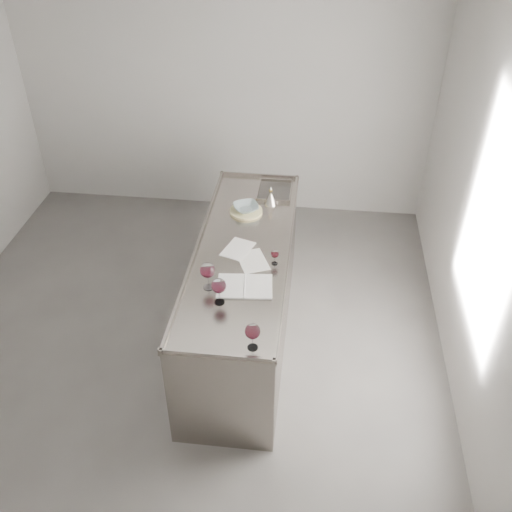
# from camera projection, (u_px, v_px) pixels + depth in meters

# --- Properties ---
(room_shell) EXTENTS (4.54, 5.04, 2.84)m
(room_shell) POSITION_uv_depth(u_px,v_px,m) (167.00, 216.00, 4.11)
(room_shell) COLOR #504E4B
(room_shell) RESTS_ON ground
(counter) EXTENTS (0.77, 2.42, 0.97)m
(counter) POSITION_uv_depth(u_px,v_px,m) (243.00, 293.00, 4.86)
(counter) COLOR gray
(counter) RESTS_ON ground
(wine_glass_left) EXTENTS (0.11, 0.11, 0.22)m
(wine_glass_left) POSITION_uv_depth(u_px,v_px,m) (208.00, 271.00, 4.09)
(wine_glass_left) COLOR white
(wine_glass_left) RESTS_ON counter
(wine_glass_middle) EXTENTS (0.11, 0.11, 0.21)m
(wine_glass_middle) POSITION_uv_depth(u_px,v_px,m) (219.00, 286.00, 3.97)
(wine_glass_middle) COLOR white
(wine_glass_middle) RESTS_ON counter
(wine_glass_right) EXTENTS (0.10, 0.10, 0.20)m
(wine_glass_right) POSITION_uv_depth(u_px,v_px,m) (253.00, 332.00, 3.61)
(wine_glass_right) COLOR white
(wine_glass_right) RESTS_ON counter
(wine_glass_small) EXTENTS (0.06, 0.06, 0.13)m
(wine_glass_small) POSITION_uv_depth(u_px,v_px,m) (275.00, 254.00, 4.36)
(wine_glass_small) COLOR white
(wine_glass_small) RESTS_ON counter
(notebook) EXTENTS (0.43, 0.32, 0.02)m
(notebook) POSITION_uv_depth(u_px,v_px,m) (245.00, 286.00, 4.19)
(notebook) COLOR white
(notebook) RESTS_ON counter
(loose_paper_top) EXTENTS (0.30, 0.35, 0.00)m
(loose_paper_top) POSITION_uv_depth(u_px,v_px,m) (253.00, 261.00, 4.44)
(loose_paper_top) COLOR silver
(loose_paper_top) RESTS_ON counter
(loose_paper_under) EXTENTS (0.28, 0.33, 0.00)m
(loose_paper_under) POSITION_uv_depth(u_px,v_px,m) (238.00, 249.00, 4.56)
(loose_paper_under) COLOR white
(loose_paper_under) RESTS_ON counter
(trivet) EXTENTS (0.31, 0.31, 0.02)m
(trivet) POSITION_uv_depth(u_px,v_px,m) (246.00, 211.00, 5.01)
(trivet) COLOR beige
(trivet) RESTS_ON counter
(ceramic_bowl) EXTENTS (0.28, 0.28, 0.05)m
(ceramic_bowl) POSITION_uv_depth(u_px,v_px,m) (246.00, 208.00, 4.98)
(ceramic_bowl) COLOR gray
(ceramic_bowl) RESTS_ON trivet
(wine_funnel) EXTENTS (0.12, 0.12, 0.18)m
(wine_funnel) POSITION_uv_depth(u_px,v_px,m) (271.00, 199.00, 5.09)
(wine_funnel) COLOR #AAA097
(wine_funnel) RESTS_ON counter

